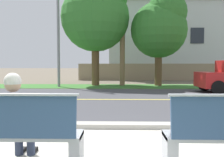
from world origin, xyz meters
TOP-DOWN VIEW (x-y plane):
  - ground_plane at (0.00, 8.00)m, footprint 140.00×140.00m
  - curb_edge at (0.00, 2.35)m, footprint 44.00×0.30m
  - street_asphalt at (0.00, 6.50)m, footprint 52.00×8.00m
  - road_centre_line at (0.00, 6.50)m, footprint 48.00×0.14m
  - far_verge_grass at (0.00, 12.07)m, footprint 48.00×2.80m
  - bench_left at (-1.48, 0.32)m, footprint 1.88×0.48m
  - seated_person_grey at (-1.45, 0.49)m, footprint 0.52×0.68m
  - streetlamp at (-3.57, 11.86)m, footprint 0.24×2.10m
  - shade_tree_far_left at (-1.34, 12.68)m, footprint 4.30×4.30m
  - shade_tree_left at (2.60, 12.54)m, footprint 3.49×3.49m
  - garden_wall at (3.15, 17.78)m, footprint 13.00×0.36m
  - house_across_street at (4.27, 20.98)m, footprint 10.93×6.91m

SIDE VIEW (x-z plane):
  - ground_plane at x=0.00m, z-range 0.00..0.00m
  - street_asphalt at x=0.00m, z-range 0.00..0.01m
  - far_verge_grass at x=0.00m, z-range 0.00..0.02m
  - road_centre_line at x=0.00m, z-range 0.01..0.01m
  - curb_edge at x=0.00m, z-range 0.00..0.11m
  - bench_left at x=-1.48m, z-range -0.05..0.96m
  - seated_person_grey at x=-1.45m, z-range 0.05..1.30m
  - garden_wall at x=3.15m, z-range 0.00..1.40m
  - house_across_street at x=4.27m, z-range 0.05..7.42m
  - shade_tree_left at x=2.60m, z-range 0.86..6.61m
  - streetlamp at x=-3.57m, z-range 0.51..7.78m
  - shade_tree_far_left at x=-1.34m, z-range 1.06..8.16m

